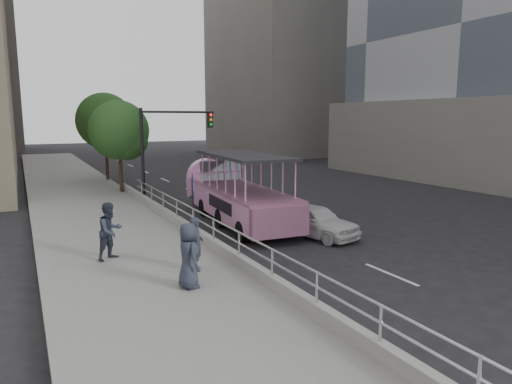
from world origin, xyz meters
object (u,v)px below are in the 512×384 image
at_px(street_tree_far, 106,123).
at_px(traffic_signal, 164,140).
at_px(car, 314,220).
at_px(duck_boat, 234,195).
at_px(pedestrian_mid, 110,231).
at_px(pedestrian_near, 196,244).
at_px(street_tree_near, 121,133).
at_px(pedestrian_far, 188,256).
at_px(parking_sign, 193,197).

bearing_deg(street_tree_far, traffic_signal, -81.57).
bearing_deg(car, duck_boat, 96.07).
xyz_separation_m(pedestrian_mid, street_tree_far, (3.28, 19.43, 3.10)).
height_order(pedestrian_near, traffic_signal, traffic_signal).
distance_m(pedestrian_near, street_tree_near, 15.93).
distance_m(duck_boat, pedestrian_far, 9.26).
relative_size(duck_boat, car, 2.53).
distance_m(pedestrian_mid, traffic_signal, 11.28).
height_order(duck_boat, traffic_signal, traffic_signal).
bearing_deg(pedestrian_far, pedestrian_mid, 16.98).
xyz_separation_m(car, parking_sign, (-4.39, 1.88, 0.99)).
distance_m(car, pedestrian_mid, 7.90).
height_order(duck_boat, street_tree_far, street_tree_far).
height_order(pedestrian_near, pedestrian_mid, pedestrian_mid).
bearing_deg(pedestrian_mid, pedestrian_far, -99.96).
distance_m(pedestrian_mid, street_tree_far, 19.95).
height_order(car, traffic_signal, traffic_signal).
bearing_deg(duck_boat, street_tree_near, 109.46).
bearing_deg(parking_sign, traffic_signal, 81.40).
bearing_deg(pedestrian_mid, pedestrian_near, -79.24).
relative_size(car, street_tree_far, 0.59).
xyz_separation_m(pedestrian_far, street_tree_far, (1.92, 22.87, 3.15)).
height_order(pedestrian_mid, pedestrian_far, pedestrian_mid).
distance_m(traffic_signal, street_tree_near, 3.80).
bearing_deg(traffic_signal, pedestrian_mid, -115.04).
distance_m(car, street_tree_near, 14.34).
distance_m(pedestrian_near, parking_sign, 4.68).
bearing_deg(parking_sign, pedestrian_far, -110.79).
distance_m(duck_boat, street_tree_near, 9.93).
distance_m(duck_boat, pedestrian_near, 7.88).
bearing_deg(street_tree_far, pedestrian_near, -93.33).
relative_size(pedestrian_mid, traffic_signal, 0.35).
bearing_deg(street_tree_near, car, -69.91).
xyz_separation_m(traffic_signal, street_tree_far, (-1.40, 9.43, 0.81)).
height_order(parking_sign, traffic_signal, traffic_signal).
bearing_deg(street_tree_near, pedestrian_far, -95.82).
bearing_deg(traffic_signal, pedestrian_far, -103.86).
bearing_deg(street_tree_far, street_tree_near, -91.91).
bearing_deg(street_tree_far, pedestrian_far, -94.80).
relative_size(pedestrian_far, traffic_signal, 0.33).
bearing_deg(pedestrian_mid, street_tree_near, 45.61).
xyz_separation_m(pedestrian_mid, parking_sign, (3.49, 2.19, 0.44)).
bearing_deg(traffic_signal, street_tree_far, 98.43).
bearing_deg(street_tree_far, car, -76.47).
xyz_separation_m(duck_boat, pedestrian_near, (-4.25, -6.63, -0.08)).
xyz_separation_m(pedestrian_far, street_tree_near, (1.72, 16.87, 2.66)).
height_order(car, pedestrian_mid, pedestrian_mid).
relative_size(duck_boat, parking_sign, 3.73).
xyz_separation_m(pedestrian_near, parking_sign, (1.48, 4.41, 0.55)).
bearing_deg(street_tree_near, street_tree_far, 88.09).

